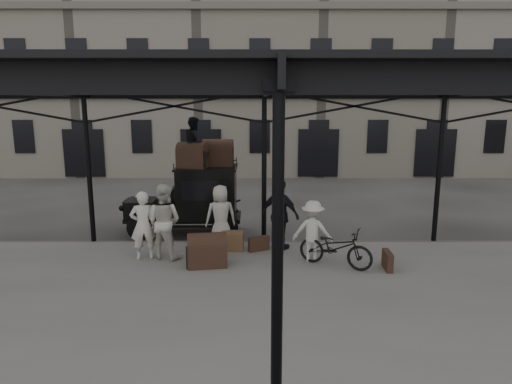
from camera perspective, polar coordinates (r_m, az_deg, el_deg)
ground at (r=11.64m, az=1.18°, el=-9.79°), size 120.00×120.00×0.00m
platform at (r=9.77m, az=1.45°, el=-13.61°), size 28.00×8.00×0.15m
canopy at (r=9.15m, az=1.55°, el=13.84°), size 22.50×9.00×4.74m
building_frontage at (r=29.00m, az=0.40°, el=16.86°), size 64.00×8.00×14.00m
taxi at (r=14.56m, az=-7.36°, el=-0.63°), size 3.65×1.55×2.18m
porter_left at (r=12.13m, az=-13.95°, el=-4.06°), size 0.75×0.60×1.80m
porter_midleft at (r=12.09m, az=-11.44°, el=-3.58°), size 1.15×1.03×1.97m
porter_centre at (r=12.84m, az=-4.44°, el=-2.99°), size 0.96×0.74×1.76m
porter_official at (r=12.53m, az=3.07°, el=-2.86°), size 1.21×1.06×1.96m
porter_right at (r=11.72m, az=7.10°, el=-4.88°), size 1.14×0.84×1.58m
bicycle at (r=11.51m, az=9.91°, el=-6.82°), size 1.96×1.48×0.99m
porter_roof at (r=14.21m, az=-7.71°, el=6.20°), size 0.73×0.86×1.54m
steamer_trunk_roof_near at (r=14.11m, az=-7.95°, el=4.33°), size 0.99×0.75×0.65m
steamer_trunk_roof_far at (r=14.47m, az=-4.76°, el=4.67°), size 0.97×0.61×0.70m
steamer_trunk_platform at (r=11.49m, az=-6.13°, el=-7.49°), size 1.04×0.73×0.71m
wicker_hamper at (r=12.67m, az=-2.98°, el=-6.12°), size 0.61×0.47×0.50m
suitcase_upright at (r=11.68m, az=16.12°, el=-8.22°), size 0.17×0.61×0.45m
suitcase_flat at (r=12.57m, az=0.35°, el=-6.49°), size 0.60×0.40×0.40m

